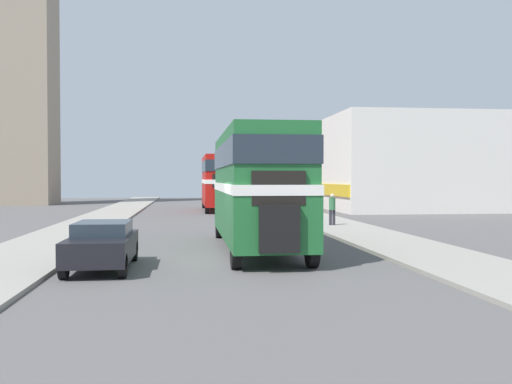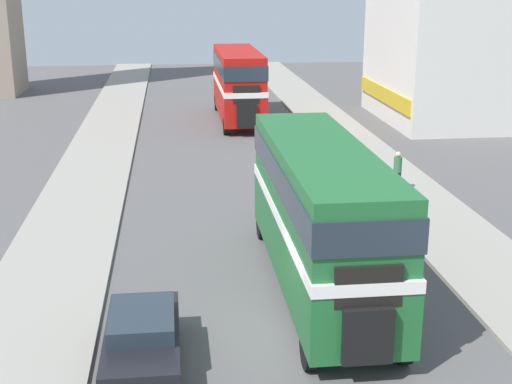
# 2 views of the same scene
# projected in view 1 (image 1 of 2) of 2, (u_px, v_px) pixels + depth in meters

# --- Properties ---
(ground_plane) EXTENTS (120.00, 120.00, 0.00)m
(ground_plane) POSITION_uv_depth(u_px,v_px,m) (231.00, 262.00, 17.86)
(ground_plane) COLOR #565454
(sidewalk_right) EXTENTS (3.50, 120.00, 0.12)m
(sidewalk_right) POSITION_uv_depth(u_px,v_px,m) (436.00, 256.00, 18.67)
(sidewalk_right) COLOR gray
(sidewalk_right) RESTS_ON ground_plane
(sidewalk_left) EXTENTS (3.50, 120.00, 0.12)m
(sidewalk_left) POSITION_uv_depth(u_px,v_px,m) (6.00, 264.00, 17.04)
(sidewalk_left) COLOR gray
(sidewalk_left) RESTS_ON ground_plane
(double_decker_bus) EXTENTS (2.54, 10.71, 4.24)m
(double_decker_bus) POSITION_uv_depth(u_px,v_px,m) (256.00, 181.00, 20.87)
(double_decker_bus) COLOR #1E602D
(double_decker_bus) RESTS_ON ground_plane
(bus_distant) EXTENTS (2.53, 9.97, 4.42)m
(bus_distant) POSITION_uv_depth(u_px,v_px,m) (219.00, 179.00, 46.26)
(bus_distant) COLOR #B2140F
(bus_distant) RESTS_ON ground_plane
(car_parked_near) EXTENTS (1.70, 4.06, 1.36)m
(car_parked_near) POSITION_uv_depth(u_px,v_px,m) (102.00, 244.00, 16.42)
(car_parked_near) COLOR black
(car_parked_near) RESTS_ON ground_plane
(pedestrian_walking) EXTENTS (0.34, 0.34, 1.69)m
(pedestrian_walking) POSITION_uv_depth(u_px,v_px,m) (332.00, 207.00, 30.45)
(pedestrian_walking) COLOR #282833
(pedestrian_walking) RESTS_ON sidewalk_right
(church_tower) EXTENTS (5.87, 5.87, 34.73)m
(church_tower) POSITION_uv_depth(u_px,v_px,m) (25.00, 28.00, 56.96)
(church_tower) COLOR gray
(church_tower) RESTS_ON ground_plane
(shop_building_block) EXTENTS (14.43, 10.87, 7.74)m
(shop_building_block) POSITION_uv_depth(u_px,v_px,m) (417.00, 163.00, 47.03)
(shop_building_block) COLOR silver
(shop_building_block) RESTS_ON ground_plane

